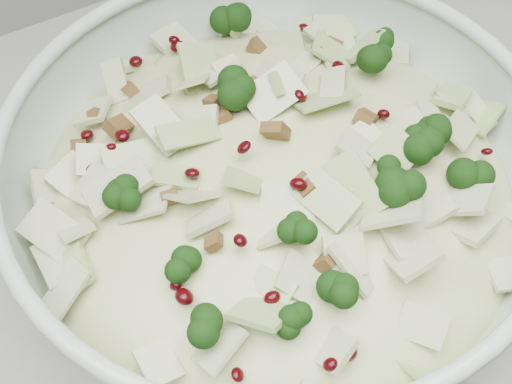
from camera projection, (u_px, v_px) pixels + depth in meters
mixing_bowl at (275, 201)px, 0.51m from camera, size 0.48×0.48×0.15m
salad at (276, 180)px, 0.49m from camera, size 0.40×0.40×0.15m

